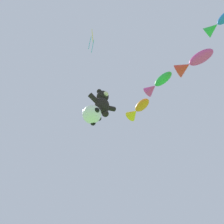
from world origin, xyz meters
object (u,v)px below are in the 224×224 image
object	(u,v)px
fish_kite_emerald	(157,84)
fish_kite_cobalt	(220,22)
fish_kite_magenta	(192,63)
fish_kite_tangerine	(137,110)
soccer_ball_kite	(92,114)
teddy_bear_kite	(102,103)
diamond_kite	(92,38)

from	to	relation	value
fish_kite_emerald	fish_kite_cobalt	xyz separation A→B (m)	(-0.32, -5.01, 0.07)
fish_kite_cobalt	fish_kite_magenta	bearing A→B (deg)	78.98
fish_kite_tangerine	fish_kite_magenta	world-z (taller)	fish_kite_tangerine
fish_kite_cobalt	soccer_ball_kite	bearing A→B (deg)	113.68
fish_kite_emerald	teddy_bear_kite	bearing A→B (deg)	139.53
fish_kite_emerald	fish_kite_tangerine	bearing A→B (deg)	82.48
soccer_ball_kite	fish_kite_tangerine	size ratio (longest dim) A/B	0.55
fish_kite_emerald	diamond_kite	bearing A→B (deg)	165.55
teddy_bear_kite	fish_kite_magenta	size ratio (longest dim) A/B	0.88
soccer_ball_kite	fish_kite_cobalt	world-z (taller)	fish_kite_cobalt
fish_kite_tangerine	fish_kite_magenta	distance (m)	4.89
teddy_bear_kite	fish_kite_magenta	xyz separation A→B (m)	(2.93, -4.97, 1.29)
fish_kite_magenta	diamond_kite	distance (m)	7.00
fish_kite_tangerine	diamond_kite	size ratio (longest dim) A/B	0.78
fish_kite_magenta	fish_kite_emerald	bearing A→B (deg)	93.35
fish_kite_cobalt	diamond_kite	size ratio (longest dim) A/B	0.74
soccer_ball_kite	diamond_kite	distance (m)	6.41
fish_kite_magenta	soccer_ball_kite	bearing A→B (deg)	126.96
soccer_ball_kite	fish_kite_cobalt	distance (m)	8.68
fish_kite_emerald	fish_kite_cobalt	distance (m)	5.02
teddy_bear_kite	diamond_kite	bearing A→B (deg)	-149.38
soccer_ball_kite	diamond_kite	xyz separation A→B (m)	(-1.22, -1.04, 6.20)
fish_kite_magenta	fish_kite_cobalt	world-z (taller)	fish_kite_cobalt
soccer_ball_kite	fish_kite_tangerine	xyz separation A→B (m)	(3.81, 0.03, 3.06)
soccer_ball_kite	fish_kite_magenta	world-z (taller)	fish_kite_magenta
fish_kite_emerald	diamond_kite	xyz separation A→B (m)	(-4.72, 1.22, 2.76)
soccer_ball_kite	fish_kite_tangerine	world-z (taller)	fish_kite_tangerine
fish_kite_tangerine	diamond_kite	xyz separation A→B (m)	(-5.02, -1.07, 3.14)
teddy_bear_kite	fish_kite_tangerine	distance (m)	3.39
fish_kite_emerald	fish_kite_magenta	xyz separation A→B (m)	(0.15, -2.60, -0.51)
fish_kite_emerald	fish_kite_magenta	bearing A→B (deg)	-86.65
fish_kite_cobalt	diamond_kite	bearing A→B (deg)	125.28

